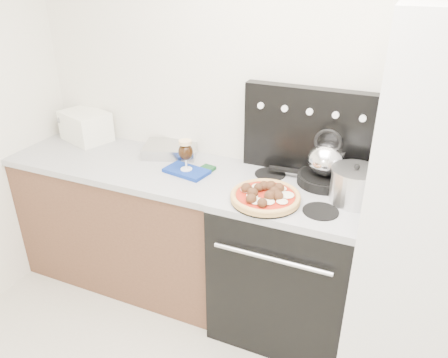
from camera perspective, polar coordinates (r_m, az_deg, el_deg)
The scene contains 16 objects.
room_shell at distance 1.51m, azimuth -1.88°, elevation -4.68°, with size 3.52×3.01×2.52m.
base_cabinet at distance 3.06m, azimuth -11.93°, elevation -5.57°, with size 1.45×0.60×0.86m, color brown.
countertop at distance 2.85m, azimuth -12.77°, elevation 2.10°, with size 1.48×0.63×0.04m, color #ADADB0.
stove_body at distance 2.64m, azimuth 8.29°, elevation -10.84°, with size 0.76×0.65×0.88m, color black.
cooktop at distance 2.39m, azimuth 9.01°, elevation -2.06°, with size 0.76×0.65×0.04m, color #ADADB2.
backguard at distance 2.52m, azimuth 11.11°, elevation 6.12°, with size 0.76×0.08×0.50m, color black.
fridge at distance 2.31m, azimuth 25.96°, elevation -4.40°, with size 0.64×0.68×1.90m, color silver.
toaster_oven at distance 3.20m, azimuth -17.59°, elevation 6.61°, with size 0.32×0.24×0.20m, color white.
foil_sheet at distance 2.86m, azimuth -6.98°, elevation 3.86°, with size 0.34×0.25×0.07m, color silver.
oven_mitt at distance 2.61m, azimuth -4.92°, elevation 1.03°, with size 0.26×0.15×0.02m, color navy.
beer_glass at distance 2.56m, azimuth -5.01°, elevation 3.15°, with size 0.09×0.09×0.19m, color black, non-canonical shape.
pizza_pan at distance 2.27m, azimuth 5.41°, elevation -2.79°, with size 0.35×0.35×0.01m, color black.
pizza at distance 2.25m, azimuth 5.44°, elevation -2.10°, with size 0.36×0.36×0.05m, color #C17E3D, non-canonical shape.
skillet at distance 2.49m, azimuth 12.89°, elevation -0.01°, with size 0.29×0.29×0.05m, color #242424.
tea_kettle at distance 2.43m, azimuth 13.22°, elevation 2.90°, with size 0.20×0.20×0.22m, color white, non-canonical shape.
stock_pot at distance 2.32m, azimuth 16.63°, elevation -0.92°, with size 0.24×0.24×0.17m, color silver.
Camera 1 is at (0.56, -0.87, 2.04)m, focal length 35.00 mm.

